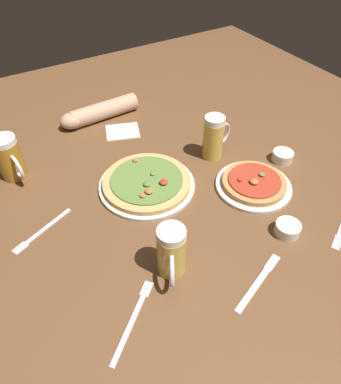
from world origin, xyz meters
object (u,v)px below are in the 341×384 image
Objects in this scene: beer_mug_dark at (171,253)px; napkin_folded at (122,131)px; beer_mug_amber at (10,158)px; beer_mug_pale at (214,137)px; fork_left at (133,318)px; diner_arm at (97,113)px; pizza_plate_far at (147,183)px; pizza_plate_near at (254,184)px; ramekin_butter at (283,156)px; ramekin_sauce at (287,229)px; fork_spare at (42,231)px; knife_right at (259,282)px.

beer_mug_dark is 1.20× the size of napkin_folded.
beer_mug_amber is 0.72m from beer_mug_pale.
beer_mug_dark reaches higher than fork_left.
diner_arm is (-0.28, 0.46, -0.05)m from beer_mug_pale.
pizza_plate_far is at bearing -37.70° from beer_mug_amber.
beer_mug_pale reaches higher than pizza_plate_far.
napkin_folded is at bearing 114.33° from pizza_plate_near.
diner_arm is at bearing 128.41° from ramekin_butter.
ramekin_sauce is at bearing -75.34° from napkin_folded.
pizza_plate_far is at bearing 2.01° from fork_spare.
beer_mug_dark reaches higher than pizza_plate_far.
beer_mug_dark is 0.64m from ramekin_butter.
knife_right is at bearing -59.80° from beer_mug_amber.
beer_mug_amber is 0.31m from fork_spare.
fork_left is (0.12, -0.70, -0.08)m from beer_mug_amber.
ramekin_sauce is at bearing 1.00° from fork_left.
fork_left is at bearing -80.51° from beer_mug_amber.
ramekin_sauce is at bearing -94.35° from beer_mug_pale.
ramekin_butter is at bearing 20.10° from fork_left.
beer_mug_amber is at bearing -153.64° from diner_arm.
pizza_plate_far is at bearing -174.48° from beer_mug_pale.
ramekin_sauce is 0.53m from fork_left.
fork_left is at bearing -113.46° from napkin_folded.
fork_spare is at bearing 165.41° from pizza_plate_near.
pizza_plate_near is at bearing 20.91° from fork_left.
ramekin_butter is at bearing -47.79° from napkin_folded.
diner_arm reaches higher than pizza_plate_far.
ramekin_butter reaches higher than knife_right.
pizza_plate_far is 0.96× the size of diner_arm.
diner_arm reaches higher than napkin_folded.
beer_mug_dark is 2.12× the size of ramekin_sauce.
pizza_plate_near reaches higher than ramekin_butter.
ramekin_butter is at bearing 17.62° from pizza_plate_near.
beer_mug_amber is (-0.69, 0.48, 0.06)m from pizza_plate_near.
ramekin_butter is 0.89m from fork_spare.
beer_mug_dark is 0.25m from knife_right.
ramekin_butter is at bearing -51.59° from diner_arm.
napkin_folded is at bearing 90.57° from knife_right.
pizza_plate_near is 0.84m from beer_mug_amber.
knife_right is at bearing -139.87° from ramekin_butter.
napkin_folded is (0.45, 0.06, -0.08)m from beer_mug_amber.
beer_mug_amber reaches higher than ramekin_sauce.
diner_arm is at bearing 111.50° from napkin_folded.
beer_mug_amber is 0.46m from napkin_folded.
pizza_plate_near is 0.74m from diner_arm.
beer_mug_amber reaches higher than fork_left.
ramekin_butter is at bearing -25.59° from beer_mug_amber.
beer_mug_dark is 0.19m from fork_left.
napkin_folded reaches higher than fork_spare.
diner_arm is (-0.05, 0.14, 0.03)m from napkin_folded.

